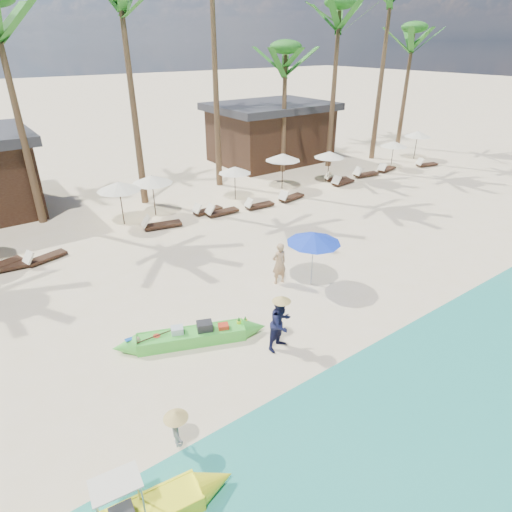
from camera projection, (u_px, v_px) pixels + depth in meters
ground at (255, 335)px, 13.66m from camera, size 240.00×240.00×0.00m
wet_sand_strip at (379, 442)px, 10.04m from camera, size 240.00×4.50×0.01m
green_canoe at (192, 336)px, 13.25m from camera, size 5.06×2.29×0.68m
tourist at (279, 263)px, 16.26m from camera, size 0.65×0.46×1.69m
vendor_green at (281, 324)px, 12.77m from camera, size 0.96×0.83×1.72m
vendor_yellow at (177, 430)px, 9.57m from camera, size 0.43×0.63×0.90m
blue_umbrella at (314, 238)px, 15.67m from camera, size 2.02×2.02×2.18m
lounger_4_left at (4, 266)px, 17.41m from camera, size 1.84×0.75×0.61m
resort_parasol_5 at (119, 186)px, 21.05m from camera, size 2.18×2.18×2.24m
lounger_5_left at (43, 257)px, 18.16m from camera, size 1.80×0.98×0.59m
resort_parasol_6 at (152, 179)px, 22.20m from camera, size 2.14×2.14×2.20m
lounger_6_left at (160, 224)px, 21.37m from camera, size 2.03×1.00×0.66m
lounger_6_right at (206, 210)px, 23.25m from camera, size 1.77×0.71×0.59m
resort_parasol_7 at (235, 170)px, 24.63m from camera, size 1.90×1.90×1.96m
lounger_7_left at (221, 211)px, 23.01m from camera, size 1.86×0.64×0.62m
lounger_7_right at (258, 205)px, 23.96m from camera, size 1.76×0.63×0.59m
resort_parasol_8 at (283, 157)px, 26.33m from camera, size 2.17×2.17×2.24m
lounger_8_left at (290, 197)px, 25.14m from camera, size 1.87×0.84×0.61m
resort_parasol_9 at (329, 154)px, 27.63m from camera, size 1.99×1.99×2.05m
lounger_9_left at (336, 178)px, 28.62m from camera, size 1.73×1.04×0.56m
lounger_9_right at (342, 182)px, 27.86m from camera, size 1.83×0.72×0.61m
resort_parasol_10 at (394, 144)px, 30.74m from camera, size 1.92×1.92×1.98m
lounger_10_left at (365, 174)px, 29.48m from camera, size 1.99×0.84×0.65m
lounger_10_right at (386, 169)px, 30.71m from camera, size 1.86×0.85×0.61m
resort_parasol_11 at (418, 134)px, 33.21m from camera, size 2.10×2.10×2.16m
lounger_11_left at (426, 164)px, 31.91m from camera, size 1.84×0.95×0.60m
palm_4 at (122, 17)px, 20.68m from camera, size 2.08×2.08×11.70m
palm_6 at (285, 64)px, 27.70m from camera, size 2.08×2.08×8.51m
palm_7 at (338, 31)px, 28.16m from camera, size 2.08×2.08×11.08m
palm_8 at (389, 12)px, 29.73m from camera, size 2.08×2.08×12.70m
palm_9 at (412, 46)px, 34.43m from camera, size 2.08×2.08×9.82m
pavilion_east at (270, 132)px, 32.66m from camera, size 8.80×6.60×4.30m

